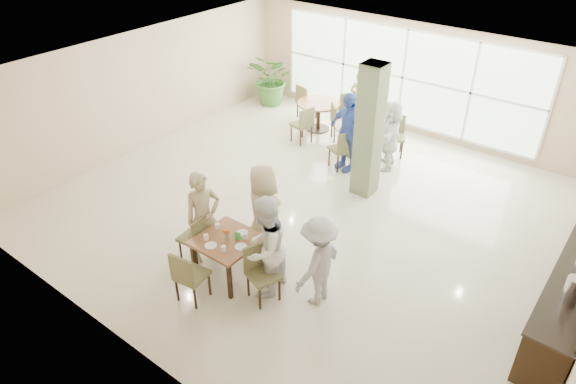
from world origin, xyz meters
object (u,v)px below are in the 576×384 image
Objects in this scene: potted_plant at (273,79)px; adult_a at (348,132)px; teen_standing at (318,261)px; round_table_left at (319,109)px; adult_standing at (360,101)px; teen_right at (265,247)px; teen_far at (263,212)px; main_table at (227,244)px; adult_b at (390,135)px; round_table_right at (360,132)px; teen_left at (204,217)px.

adult_a reaches higher than potted_plant.
round_table_left is at bearing -144.83° from teen_standing.
adult_a is (3.71, -1.95, 0.17)m from potted_plant.
round_table_left is 0.69× the size of adult_standing.
teen_far is at bearing -148.54° from teen_right.
teen_far reaches higher than potted_plant.
adult_standing is (-1.96, 6.18, -0.07)m from teen_right.
adult_standing reaches higher than round_table_left.
adult_standing reaches higher than main_table.
round_table_left is 6.35m from teen_standing.
adult_b is at bearing -16.17° from round_table_left.
round_table_right is 4.97m from teen_left.
adult_a is at bearing -67.18° from adult_b.
teen_left is 4.94m from adult_b.
potted_plant is 0.84× the size of teen_far.
teen_right is 0.86m from teen_standing.
adult_b reaches higher than potted_plant.
round_table_left is at bearing 159.73° from round_table_right.
main_table and round_table_right have the same top height.
teen_right reaches higher than main_table.
round_table_right is 1.42m from adult_standing.
teen_left is at bearing -100.55° from teen_right.
teen_standing is (5.62, -5.85, 0.03)m from potted_plant.
round_table_right is 0.71× the size of teen_left.
adult_a reaches higher than round_table_right.
round_table_left is 0.75× the size of potted_plant.
adult_a is at bearing -82.59° from round_table_right.
teen_standing is at bearing -4.16° from adult_b.
round_table_left is at bearing 110.18° from main_table.
teen_far reaches higher than main_table.
teen_right is (0.73, 0.08, 0.22)m from main_table.
round_table_left is at bearing 37.25° from teen_left.
adult_b is (0.82, -0.11, 0.21)m from round_table_right.
main_table and round_table_left have the same top height.
round_table_right is (-0.49, 5.07, -0.06)m from main_table.
main_table is 0.64× the size of potted_plant.
round_table_left is 1.07m from adult_standing.
round_table_right is at bearing 118.99° from adult_standing.
teen_left reaches higher than adult_standing.
round_table_left is at bearing 32.70° from adult_standing.
adult_standing is (-1.55, 1.30, 0.00)m from adult_b.
adult_standing is (-2.74, 5.84, 0.03)m from teen_standing.
teen_far is 0.98m from teen_right.
teen_right is at bearing 6.47° from main_table.
teen_right is at bearing -68.48° from teen_left.
teen_standing is (2.01, -4.65, 0.18)m from round_table_right.
teen_standing is 0.96× the size of adult_standing.
adult_a is (-0.49, 3.50, 0.03)m from teen_far.
teen_standing reaches higher than potted_plant.
main_table is 6.38m from adult_standing.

